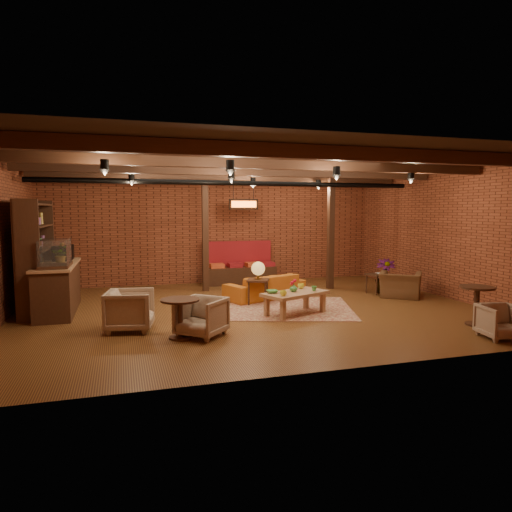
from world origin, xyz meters
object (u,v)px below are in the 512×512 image
object	(u,v)px
plant_tall	(386,242)
coffee_table	(294,295)
round_table_right	(477,299)
armchair_right	(401,280)
armchair_b	(201,315)
sofa	(265,287)
side_table_lamp	(258,272)
round_table_left	(180,312)
armchair_far	(501,320)
side_table_book	(377,275)
armchair_a	(130,308)

from	to	relation	value
plant_tall	coffee_table	bearing A→B (deg)	-153.41
round_table_right	armchair_right	bearing A→B (deg)	84.88
armchair_b	coffee_table	bearing A→B (deg)	69.13
sofa	plant_tall	bearing A→B (deg)	154.75
sofa	side_table_lamp	distance (m)	0.87
side_table_lamp	armchair_b	distance (m)	2.90
side_table_lamp	plant_tall	xyz separation A→B (m)	(3.59, 0.37, 0.61)
armchair_b	round_table_right	bearing A→B (deg)	34.47
armchair_b	plant_tall	distance (m)	6.03
round_table_left	round_table_right	distance (m)	5.55
armchair_right	sofa	bearing A→B (deg)	24.16
round_table_right	side_table_lamp	bearing A→B (deg)	138.48
coffee_table	plant_tall	xyz separation A→B (m)	(3.17, 1.59, 0.94)
armchair_b	armchair_far	bearing A→B (deg)	24.29
sofa	coffee_table	xyz separation A→B (m)	(0.05, -1.85, 0.13)
sofa	round_table_left	bearing A→B (deg)	29.73
side_table_lamp	round_table_left	xyz separation A→B (m)	(-2.09, -2.33, -0.30)
side_table_book	armchair_far	world-z (taller)	armchair_far
side_table_lamp	round_table_right	bearing A→B (deg)	-41.52
armchair_right	round_table_right	xyz separation A→B (m)	(-0.25, -2.83, 0.07)
side_table_lamp	armchair_right	bearing A→B (deg)	-3.07
armchair_a	plant_tall	bearing A→B (deg)	-63.45
coffee_table	side_table_lamp	xyz separation A→B (m)	(-0.43, 1.22, 0.34)
round_table_right	armchair_far	distance (m)	0.94
armchair_right	plant_tall	distance (m)	1.10
side_table_book	plant_tall	size ratio (longest dim) A/B	0.20
side_table_book	plant_tall	bearing A→B (deg)	-17.23
side_table_lamp	round_table_left	world-z (taller)	side_table_lamp
sofa	side_table_book	bearing A→B (deg)	155.62
round_table_left	armchair_a	bearing A→B (deg)	135.94
round_table_left	armchair_b	bearing A→B (deg)	5.44
armchair_b	plant_tall	world-z (taller)	plant_tall
sofa	coffee_table	bearing A→B (deg)	71.13
sofa	armchair_b	bearing A→B (deg)	33.83
coffee_table	round_table_right	size ratio (longest dim) A/B	2.08
side_table_lamp	armchair_a	size ratio (longest dim) A/B	1.21
armchair_far	coffee_table	bearing A→B (deg)	145.09
side_table_book	plant_tall	xyz separation A→B (m)	(0.20, -0.06, 0.88)
plant_tall	armchair_b	bearing A→B (deg)	-153.42
armchair_far	armchair_a	bearing A→B (deg)	168.50
round_table_left	armchair_right	xyz separation A→B (m)	(5.76, 2.13, -0.03)
sofa	side_table_lamp	xyz separation A→B (m)	(-0.37, -0.63, 0.46)
side_table_lamp	coffee_table	bearing A→B (deg)	-70.76
coffee_table	side_table_book	xyz separation A→B (m)	(2.97, 1.65, 0.06)
coffee_table	round_table_right	xyz separation A→B (m)	(2.99, -1.81, 0.08)
armchair_right	armchair_far	bearing A→B (deg)	120.01
armchair_far	armchair_right	bearing A→B (deg)	91.54
sofa	armchair_far	distance (m)	5.31
side_table_lamp	plant_tall	world-z (taller)	plant_tall
round_table_left	side_table_book	world-z (taller)	round_table_left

